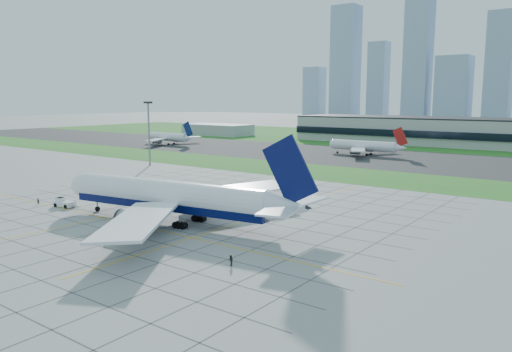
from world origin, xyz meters
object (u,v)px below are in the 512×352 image
at_px(crew_far, 231,261).
at_px(airliner, 171,197).
at_px(light_mast, 149,125).
at_px(pushback_tug, 64,203).
at_px(distant_jet_0, 169,137).
at_px(crew_near, 38,201).
at_px(distant_jet_1, 365,146).

bearing_deg(crew_far, airliner, -175.69).
bearing_deg(light_mast, pushback_tug, -57.02).
xyz_separation_m(light_mast, crew_far, (104.50, -75.22, -15.27)).
distance_m(pushback_tug, distant_jet_0, 170.99).
bearing_deg(crew_near, distant_jet_1, 1.86).
bearing_deg(distant_jet_0, crew_near, -54.77).
bearing_deg(crew_near, distant_jet_0, 44.14).
bearing_deg(pushback_tug, distant_jet_0, 119.73).
xyz_separation_m(airliner, pushback_tug, (-33.05, -5.06, -4.53)).
relative_size(light_mast, crew_far, 14.09).
height_order(light_mast, pushback_tug, light_mast).
height_order(crew_far, distant_jet_1, distant_jet_1).
relative_size(light_mast, airliner, 0.40).
distance_m(airliner, crew_near, 41.62).
xyz_separation_m(crew_far, distant_jet_0, (-166.57, 144.67, 3.58)).
bearing_deg(pushback_tug, distant_jet_1, 77.66).
bearing_deg(light_mast, crew_far, -35.75).
bearing_deg(light_mast, airliner, -38.70).
height_order(light_mast, crew_near, light_mast).
relative_size(light_mast, distant_jet_1, 0.60).
bearing_deg(airliner, crew_near, -177.78).
bearing_deg(distant_jet_1, crew_far, -72.66).
distance_m(light_mast, crew_near, 77.99).
relative_size(light_mast, distant_jet_0, 0.60).
distance_m(airliner, pushback_tug, 33.75).
distance_m(pushback_tug, distant_jet_1, 152.42).
height_order(distant_jet_0, distant_jet_1, same).
xyz_separation_m(airliner, crew_far, (28.82, -14.59, -4.61)).
height_order(light_mast, crew_far, light_mast).
relative_size(pushback_tug, crew_far, 4.45).
relative_size(crew_near, distant_jet_0, 0.04).
height_order(airliner, pushback_tug, airliner).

